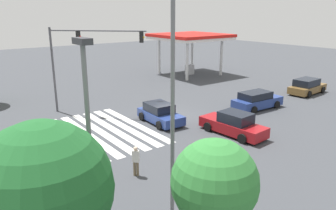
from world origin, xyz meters
TOP-DOWN VIEW (x-y plane):
  - ground_plane at (0.00, 0.00)m, footprint 122.12×122.12m
  - crosswalk_markings at (0.00, -6.54)m, footprint 9.61×7.25m
  - traffic_signal_mast at (-5.16, -5.16)m, footprint 5.78×5.78m
  - car_0 at (0.88, -1.43)m, footprint 4.21×2.24m
  - car_1 at (2.61, 16.24)m, footprint 2.40×4.86m
  - car_2 at (2.97, 7.61)m, footprint 2.26×4.87m
  - car_3 at (6.05, 1.18)m, footprint 4.99×2.29m
  - gas_station_canopy at (-13.15, 13.57)m, footprint 8.69×8.69m
  - pedestrian at (7.11, -7.44)m, footprint 0.41×0.41m
  - street_light_pole_a at (11.46, -8.39)m, footprint 0.80×0.36m
  - street_light_pole_b at (10.94, -11.47)m, footprint 0.80×0.36m
  - tree_corner_b at (14.53, -9.20)m, footprint 2.62×2.62m
  - tree_corner_c at (12.39, -13.45)m, footprint 3.77×3.77m

SIDE VIEW (x-z plane):
  - ground_plane at x=0.00m, z-range 0.00..0.00m
  - crosswalk_markings at x=0.00m, z-range 0.00..0.01m
  - car_0 at x=0.88m, z-range -0.05..1.47m
  - car_3 at x=6.05m, z-range -0.09..1.55m
  - car_2 at x=2.97m, z-range -0.03..1.53m
  - car_1 at x=2.61m, z-range -0.04..1.57m
  - pedestrian at x=7.11m, z-range 0.09..1.74m
  - tree_corner_b at x=14.53m, z-range 1.09..5.94m
  - tree_corner_c at x=12.39m, z-range 0.95..6.63m
  - street_light_pole_b at x=10.94m, z-range 0.79..8.36m
  - gas_station_canopy at x=-13.15m, z-range 2.17..7.61m
  - traffic_signal_mast at x=-5.16m, z-range 1.60..8.71m
  - street_light_pole_a at x=11.46m, z-range 0.82..10.17m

